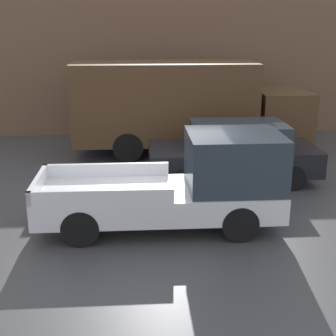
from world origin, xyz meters
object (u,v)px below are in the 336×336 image
object	(u,v)px
newspaper_box	(97,124)
pickup_truck	(187,185)
delivery_truck	(182,105)
car	(234,152)

from	to	relation	value
newspaper_box	pickup_truck	bearing A→B (deg)	-72.89
newspaper_box	delivery_truck	bearing A→B (deg)	-39.74
delivery_truck	newspaper_box	bearing A→B (deg)	140.26
pickup_truck	delivery_truck	world-z (taller)	delivery_truck
pickup_truck	car	bearing A→B (deg)	60.75
pickup_truck	car	xyz separation A→B (m)	(1.69, 3.02, -0.12)
car	delivery_truck	distance (m)	3.50
pickup_truck	newspaper_box	bearing A→B (deg)	107.11
pickup_truck	delivery_truck	size ratio (longest dim) A/B	0.67
car	delivery_truck	world-z (taller)	delivery_truck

